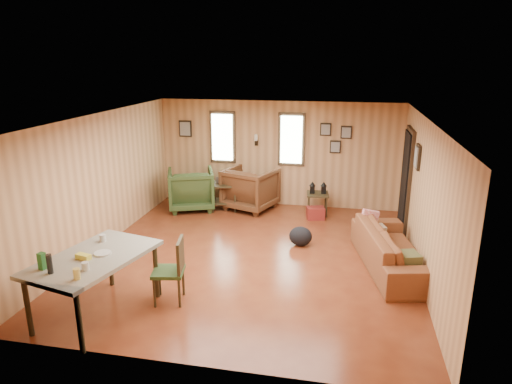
{
  "coord_description": "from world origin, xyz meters",
  "views": [
    {
      "loc": [
        1.51,
        -7.14,
        3.34
      ],
      "look_at": [
        0.0,
        0.4,
        1.05
      ],
      "focal_mm": 32.0,
      "sensor_mm": 36.0,
      "label": 1
    }
  ],
  "objects_px": {
    "recliner_brown": "(251,187)",
    "side_table": "(318,192)",
    "dining_table": "(93,262)",
    "recliner_green": "(191,187)",
    "end_table": "(224,191)",
    "sofa": "(394,243)"
  },
  "relations": [
    {
      "from": "recliner_brown",
      "to": "side_table",
      "type": "xyz_separation_m",
      "value": [
        1.52,
        -0.1,
        -0.02
      ]
    },
    {
      "from": "dining_table",
      "to": "side_table",
      "type": "bearing_deg",
      "value": 74.44
    },
    {
      "from": "recliner_green",
      "to": "sofa",
      "type": "bearing_deg",
      "value": 131.3
    },
    {
      "from": "side_table",
      "to": "recliner_brown",
      "type": "bearing_deg",
      "value": 176.29
    },
    {
      "from": "side_table",
      "to": "dining_table",
      "type": "relative_size",
      "value": 0.4
    },
    {
      "from": "sofa",
      "to": "side_table",
      "type": "height_order",
      "value": "sofa"
    },
    {
      "from": "end_table",
      "to": "sofa",
      "type": "bearing_deg",
      "value": -33.98
    },
    {
      "from": "sofa",
      "to": "dining_table",
      "type": "height_order",
      "value": "dining_table"
    },
    {
      "from": "dining_table",
      "to": "recliner_green",
      "type": "bearing_deg",
      "value": 106.5
    },
    {
      "from": "recliner_green",
      "to": "end_table",
      "type": "bearing_deg",
      "value": 166.3
    },
    {
      "from": "recliner_brown",
      "to": "dining_table",
      "type": "height_order",
      "value": "dining_table"
    },
    {
      "from": "sofa",
      "to": "dining_table",
      "type": "bearing_deg",
      "value": 107.22
    },
    {
      "from": "end_table",
      "to": "side_table",
      "type": "distance_m",
      "value": 2.09
    },
    {
      "from": "recliner_brown",
      "to": "dining_table",
      "type": "distance_m",
      "value": 4.91
    },
    {
      "from": "sofa",
      "to": "side_table",
      "type": "xyz_separation_m",
      "value": [
        -1.4,
        2.42,
        0.06
      ]
    },
    {
      "from": "recliner_green",
      "to": "side_table",
      "type": "xyz_separation_m",
      "value": [
        2.84,
        0.16,
        0.0
      ]
    },
    {
      "from": "recliner_brown",
      "to": "end_table",
      "type": "xyz_separation_m",
      "value": [
        -0.57,
        -0.17,
        -0.1
      ]
    },
    {
      "from": "recliner_green",
      "to": "end_table",
      "type": "height_order",
      "value": "recliner_green"
    },
    {
      "from": "recliner_green",
      "to": "dining_table",
      "type": "distance_m",
      "value": 4.53
    },
    {
      "from": "side_table",
      "to": "dining_table",
      "type": "xyz_separation_m",
      "value": [
        -2.6,
        -4.68,
        0.27
      ]
    },
    {
      "from": "end_table",
      "to": "dining_table",
      "type": "bearing_deg",
      "value": -96.31
    },
    {
      "from": "end_table",
      "to": "side_table",
      "type": "xyz_separation_m",
      "value": [
        2.09,
        0.07,
        0.08
      ]
    }
  ]
}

